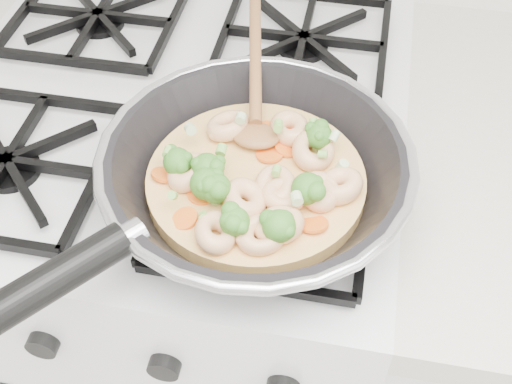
# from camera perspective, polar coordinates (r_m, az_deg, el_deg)

# --- Properties ---
(stove) EXTENTS (0.60, 0.60, 0.92)m
(stove) POSITION_cam_1_polar(r_m,az_deg,el_deg) (1.18, -5.38, -8.67)
(stove) COLOR white
(stove) RESTS_ON ground
(skillet) EXTENTS (0.39, 0.57, 0.09)m
(skillet) POSITION_cam_1_polar(r_m,az_deg,el_deg) (0.67, -0.29, 1.45)
(skillet) COLOR black
(skillet) RESTS_ON stove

